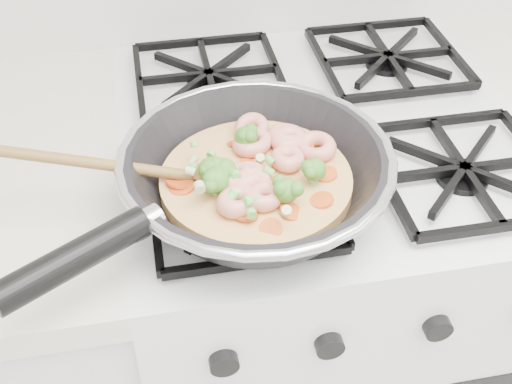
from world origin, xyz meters
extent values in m
cube|color=white|center=(0.00, 1.70, 0.45)|extent=(0.60, 0.60, 0.90)
cube|color=black|center=(0.00, 1.70, 0.91)|extent=(0.56, 0.56, 0.02)
torus|color=silver|center=(-0.13, 1.54, 0.98)|extent=(0.34, 0.34, 0.01)
cylinder|color=black|center=(-0.34, 1.42, 0.98)|extent=(0.16, 0.12, 0.03)
cylinder|color=#E4AE63|center=(-0.13, 1.54, 0.95)|extent=(0.24, 0.24, 0.02)
ellipsoid|color=brown|center=(-0.18, 1.55, 0.97)|extent=(0.06, 0.05, 0.02)
cylinder|color=brown|center=(-0.33, 1.57, 0.99)|extent=(0.28, 0.04, 0.08)
torus|color=#E49C87|center=(-0.15, 1.53, 0.97)|extent=(0.07, 0.07, 0.03)
torus|color=#E49C87|center=(-0.12, 1.63, 0.97)|extent=(0.07, 0.07, 0.02)
torus|color=#E49C87|center=(-0.14, 1.52, 0.97)|extent=(0.07, 0.07, 0.03)
torus|color=#E49C87|center=(-0.13, 1.49, 0.97)|extent=(0.07, 0.07, 0.02)
torus|color=#E49C87|center=(-0.05, 1.57, 0.97)|extent=(0.08, 0.08, 0.03)
torus|color=#E49C87|center=(-0.16, 1.53, 0.97)|extent=(0.08, 0.08, 0.04)
torus|color=#E49C87|center=(-0.13, 1.60, 0.97)|extent=(0.08, 0.08, 0.02)
torus|color=#E49C87|center=(-0.09, 1.56, 0.97)|extent=(0.06, 0.06, 0.02)
torus|color=#E49C87|center=(-0.08, 1.60, 0.97)|extent=(0.06, 0.06, 0.02)
torus|color=#E49C87|center=(-0.08, 1.59, 0.97)|extent=(0.07, 0.07, 0.03)
torus|color=#E49C87|center=(-0.16, 1.49, 0.97)|extent=(0.08, 0.08, 0.02)
ellipsoid|color=#4D8B2D|center=(-0.17, 1.54, 0.98)|extent=(0.04, 0.04, 0.03)
ellipsoid|color=#4D8B2D|center=(-0.07, 1.52, 0.98)|extent=(0.04, 0.04, 0.03)
ellipsoid|color=#4D8B2D|center=(-0.11, 1.49, 0.98)|extent=(0.04, 0.04, 0.03)
ellipsoid|color=#4D8B2D|center=(-0.19, 1.54, 0.98)|extent=(0.04, 0.04, 0.03)
ellipsoid|color=#4D8B2D|center=(-0.18, 1.52, 0.98)|extent=(0.04, 0.04, 0.03)
ellipsoid|color=#4D8B2D|center=(-0.14, 1.60, 0.98)|extent=(0.04, 0.04, 0.03)
cylinder|color=#D9561B|center=(-0.23, 1.55, 0.96)|extent=(0.04, 0.04, 0.01)
cylinder|color=#D9561B|center=(-0.05, 1.53, 0.96)|extent=(0.03, 0.03, 0.01)
cylinder|color=#D9561B|center=(-0.06, 1.59, 0.96)|extent=(0.03, 0.03, 0.01)
cylinder|color=#D9561B|center=(-0.12, 1.52, 0.96)|extent=(0.05, 0.05, 0.00)
cylinder|color=#D9561B|center=(-0.14, 1.61, 0.96)|extent=(0.04, 0.04, 0.01)
cylinder|color=#D9561B|center=(-0.22, 1.54, 0.96)|extent=(0.04, 0.04, 0.01)
cylinder|color=#D9561B|center=(-0.14, 1.56, 0.96)|extent=(0.03, 0.03, 0.00)
cylinder|color=#D9561B|center=(-0.13, 1.63, 0.96)|extent=(0.04, 0.04, 0.00)
cylinder|color=#D9561B|center=(-0.11, 1.47, 0.96)|extent=(0.04, 0.04, 0.01)
cylinder|color=#D9561B|center=(-0.13, 1.45, 0.96)|extent=(0.03, 0.03, 0.01)
cylinder|color=#D9561B|center=(-0.16, 1.48, 0.96)|extent=(0.04, 0.04, 0.00)
cylinder|color=#D9561B|center=(-0.07, 1.48, 0.96)|extent=(0.04, 0.04, 0.01)
cylinder|color=#D9561B|center=(-0.10, 1.56, 0.96)|extent=(0.03, 0.03, 0.01)
cylinder|color=#B5CB8F|center=(-0.20, 1.57, 0.97)|extent=(0.01, 0.01, 0.01)
cylinder|color=#B5CB8F|center=(-0.14, 1.48, 0.97)|extent=(0.01, 0.01, 0.01)
cylinder|color=#B5CB8F|center=(-0.21, 1.53, 0.98)|extent=(0.01, 0.01, 0.01)
cylinder|color=#65C34E|center=(-0.20, 1.58, 0.98)|extent=(0.01, 0.01, 0.01)
cylinder|color=#65C34E|center=(-0.17, 1.49, 0.97)|extent=(0.01, 0.01, 0.01)
cylinder|color=#B5CB8F|center=(-0.21, 1.50, 0.99)|extent=(0.01, 0.01, 0.01)
cylinder|color=#65C34E|center=(-0.21, 1.54, 0.98)|extent=(0.01, 0.01, 0.01)
cylinder|color=#B5CB8F|center=(-0.12, 1.45, 0.98)|extent=(0.01, 0.01, 0.01)
cylinder|color=#65C34E|center=(-0.12, 1.55, 0.98)|extent=(0.01, 0.01, 0.01)
cylinder|color=#65C34E|center=(-0.15, 1.46, 0.97)|extent=(0.01, 0.01, 0.01)
cylinder|color=#65C34E|center=(-0.15, 1.48, 0.98)|extent=(0.01, 0.01, 0.01)
cylinder|color=#B5CB8F|center=(-0.12, 1.56, 0.97)|extent=(0.01, 0.01, 0.01)
cylinder|color=#65C34E|center=(-0.18, 1.56, 0.98)|extent=(0.01, 0.01, 0.01)
cylinder|color=#65C34E|center=(-0.16, 1.52, 0.98)|extent=(0.01, 0.01, 0.01)
cylinder|color=#65C34E|center=(-0.12, 1.53, 0.98)|extent=(0.01, 0.01, 0.01)
camera|label=1|loc=(-0.25, 0.94, 1.47)|focal=46.39mm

